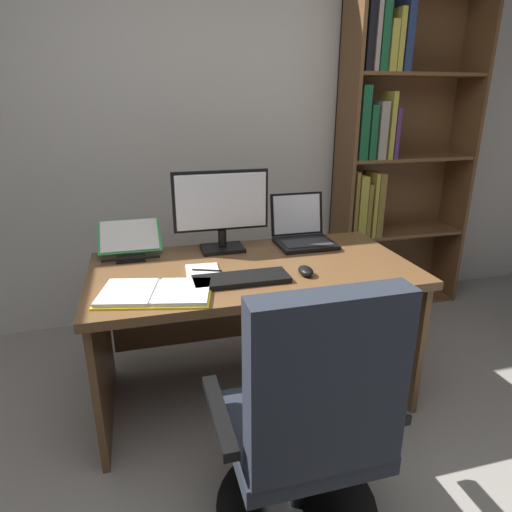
{
  "coord_description": "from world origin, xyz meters",
  "views": [
    {
      "loc": [
        -0.51,
        -0.99,
        1.48
      ],
      "look_at": [
        -0.01,
        0.88,
        0.79
      ],
      "focal_mm": 31.13,
      "sensor_mm": 36.0,
      "label": 1
    }
  ],
  "objects_px": {
    "office_chair": "(308,438)",
    "pen": "(207,270)",
    "bookshelf": "(389,155)",
    "laptop": "(303,233)",
    "computer_mouse": "(306,271)",
    "monitor": "(221,211)",
    "reading_stand_with_book": "(130,240)",
    "notepad": "(203,272)",
    "desk": "(249,297)",
    "open_binder": "(155,293)",
    "keyboard": "(241,279)"
  },
  "relations": [
    {
      "from": "office_chair",
      "to": "pen",
      "type": "xyz_separation_m",
      "value": [
        -0.2,
        0.8,
        0.31
      ]
    },
    {
      "from": "bookshelf",
      "to": "laptop",
      "type": "height_order",
      "value": "bookshelf"
    },
    {
      "from": "office_chair",
      "to": "computer_mouse",
      "type": "relative_size",
      "value": 9.56
    },
    {
      "from": "office_chair",
      "to": "monitor",
      "type": "height_order",
      "value": "monitor"
    },
    {
      "from": "office_chair",
      "to": "computer_mouse",
      "type": "bearing_deg",
      "value": 70.3
    },
    {
      "from": "monitor",
      "to": "laptop",
      "type": "height_order",
      "value": "monitor"
    },
    {
      "from": "reading_stand_with_book",
      "to": "notepad",
      "type": "distance_m",
      "value": 0.49
    },
    {
      "from": "reading_stand_with_book",
      "to": "pen",
      "type": "bearing_deg",
      "value": -46.65
    },
    {
      "from": "bookshelf",
      "to": "monitor",
      "type": "bearing_deg",
      "value": -155.79
    },
    {
      "from": "monitor",
      "to": "notepad",
      "type": "xyz_separation_m",
      "value": [
        -0.15,
        -0.31,
        -0.21
      ]
    },
    {
      "from": "desk",
      "to": "computer_mouse",
      "type": "relative_size",
      "value": 14.67
    },
    {
      "from": "office_chair",
      "to": "reading_stand_with_book",
      "type": "xyz_separation_m",
      "value": [
        -0.54,
        1.16,
        0.38
      ]
    },
    {
      "from": "desk",
      "to": "bookshelf",
      "type": "xyz_separation_m",
      "value": [
        1.19,
        0.78,
        0.58
      ]
    },
    {
      "from": "reading_stand_with_book",
      "to": "open_binder",
      "type": "height_order",
      "value": "reading_stand_with_book"
    },
    {
      "from": "notepad",
      "to": "bookshelf",
      "type": "bearing_deg",
      "value": 31.64
    },
    {
      "from": "computer_mouse",
      "to": "reading_stand_with_book",
      "type": "bearing_deg",
      "value": 147.04
    },
    {
      "from": "laptop",
      "to": "notepad",
      "type": "relative_size",
      "value": 1.45
    },
    {
      "from": "bookshelf",
      "to": "pen",
      "type": "relative_size",
      "value": 15.49
    },
    {
      "from": "laptop",
      "to": "keyboard",
      "type": "distance_m",
      "value": 0.64
    },
    {
      "from": "notepad",
      "to": "pen",
      "type": "xyz_separation_m",
      "value": [
        0.02,
        0.0,
        0.01
      ]
    },
    {
      "from": "keyboard",
      "to": "open_binder",
      "type": "height_order",
      "value": "same"
    },
    {
      "from": "reading_stand_with_book",
      "to": "bookshelf",
      "type": "bearing_deg",
      "value": 16.66
    },
    {
      "from": "computer_mouse",
      "to": "reading_stand_with_book",
      "type": "distance_m",
      "value": 0.92
    },
    {
      "from": "desk",
      "to": "bookshelf",
      "type": "relative_size",
      "value": 0.7
    },
    {
      "from": "desk",
      "to": "bookshelf",
      "type": "bearing_deg",
      "value": 33.15
    },
    {
      "from": "reading_stand_with_book",
      "to": "laptop",
      "type": "bearing_deg",
      "value": -2.98
    },
    {
      "from": "open_binder",
      "to": "keyboard",
      "type": "bearing_deg",
      "value": 20.54
    },
    {
      "from": "monitor",
      "to": "reading_stand_with_book",
      "type": "distance_m",
      "value": 0.49
    },
    {
      "from": "monitor",
      "to": "computer_mouse",
      "type": "relative_size",
      "value": 4.75
    },
    {
      "from": "office_chair",
      "to": "notepad",
      "type": "xyz_separation_m",
      "value": [
        -0.22,
        0.8,
        0.3
      ]
    },
    {
      "from": "reading_stand_with_book",
      "to": "keyboard",
      "type": "bearing_deg",
      "value": -46.79
    },
    {
      "from": "desk",
      "to": "keyboard",
      "type": "bearing_deg",
      "value": -111.19
    },
    {
      "from": "computer_mouse",
      "to": "open_binder",
      "type": "xyz_separation_m",
      "value": [
        -0.67,
        -0.05,
        -0.01
      ]
    },
    {
      "from": "office_chair",
      "to": "laptop",
      "type": "height_order",
      "value": "office_chair"
    },
    {
      "from": "office_chair",
      "to": "open_binder",
      "type": "relative_size",
      "value": 1.99
    },
    {
      "from": "desk",
      "to": "notepad",
      "type": "height_order",
      "value": "notepad"
    },
    {
      "from": "notepad",
      "to": "desk",
      "type": "bearing_deg",
      "value": 23.6
    },
    {
      "from": "keyboard",
      "to": "office_chair",
      "type": "bearing_deg",
      "value": -83.89
    },
    {
      "from": "reading_stand_with_book",
      "to": "desk",
      "type": "bearing_deg",
      "value": -24.1
    },
    {
      "from": "bookshelf",
      "to": "computer_mouse",
      "type": "xyz_separation_m",
      "value": [
        -0.98,
        -1.02,
        -0.37
      ]
    },
    {
      "from": "office_chair",
      "to": "monitor",
      "type": "bearing_deg",
      "value": 93.16
    },
    {
      "from": "desk",
      "to": "open_binder",
      "type": "relative_size",
      "value": 3.05
    },
    {
      "from": "bookshelf",
      "to": "laptop",
      "type": "bearing_deg",
      "value": -145.49
    },
    {
      "from": "laptop",
      "to": "notepad",
      "type": "distance_m",
      "value": 0.68
    },
    {
      "from": "desk",
      "to": "reading_stand_with_book",
      "type": "xyz_separation_m",
      "value": [
        -0.56,
        0.25,
        0.27
      ]
    },
    {
      "from": "monitor",
      "to": "keyboard",
      "type": "xyz_separation_m",
      "value": [
        -0.0,
        -0.44,
        -0.2
      ]
    },
    {
      "from": "laptop",
      "to": "open_binder",
      "type": "relative_size",
      "value": 0.61
    },
    {
      "from": "bookshelf",
      "to": "computer_mouse",
      "type": "height_order",
      "value": "bookshelf"
    },
    {
      "from": "keyboard",
      "to": "notepad",
      "type": "relative_size",
      "value": 2.0
    },
    {
      "from": "monitor",
      "to": "laptop",
      "type": "relative_size",
      "value": 1.62
    }
  ]
}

